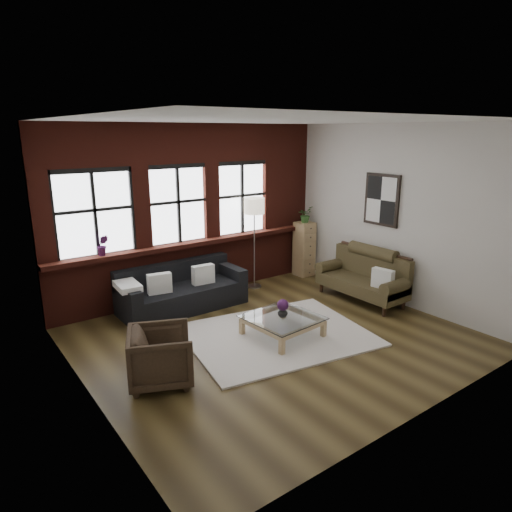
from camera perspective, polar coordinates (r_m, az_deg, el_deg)
floor at (r=7.10m, az=2.25°, el=-10.16°), size 5.50×5.50×0.00m
ceiling at (r=6.41m, az=2.56°, el=16.61°), size 5.50×5.50×0.00m
wall_back at (r=8.63m, az=-8.07°, el=5.48°), size 5.50×0.00×5.50m
wall_front at (r=4.95m, az=20.81°, el=-2.81°), size 5.50×0.00×5.50m
wall_left at (r=5.36m, az=-21.25°, el=-1.50°), size 0.00×5.00×5.00m
wall_right at (r=8.54m, az=17.03°, el=4.85°), size 0.00×5.00×5.00m
brick_backwall at (r=8.58m, az=-7.88°, el=5.42°), size 5.50×0.12×3.20m
sill_ledge at (r=8.61m, az=-7.45°, el=1.67°), size 5.50×0.30×0.08m
window_left at (r=7.88m, az=-19.55°, el=4.92°), size 1.38×0.10×1.50m
window_mid at (r=8.42m, az=-9.75°, el=6.20°), size 1.38×0.10×1.50m
window_right at (r=9.13m, az=-1.83°, el=7.11°), size 1.38×0.10×1.50m
wall_poster at (r=8.65m, az=15.45°, el=6.78°), size 0.05×0.74×0.94m
shag_rug at (r=7.16m, az=2.65°, el=-9.82°), size 3.03×2.56×0.03m
dark_sofa at (r=8.16m, az=-9.18°, el=-3.86°), size 2.21×0.89×0.80m
pillow_a at (r=7.82m, az=-11.98°, el=-3.37°), size 0.42×0.21×0.34m
pillow_b at (r=8.18m, az=-6.62°, el=-2.30°), size 0.41×0.17×0.34m
vintage_settee at (r=8.64m, az=13.05°, el=-2.47°), size 0.79×1.77×0.94m
pillow_settee at (r=8.22m, az=15.57°, el=-2.74°), size 0.20×0.40×0.34m
armchair at (r=5.92m, az=-11.82°, el=-12.16°), size 1.02×1.00×0.71m
coffee_table at (r=7.08m, az=3.33°, el=-8.85°), size 1.08×1.08×0.34m
vase at (r=6.98m, az=3.36°, el=-7.00°), size 0.19×0.19×0.16m
flowers at (r=6.94m, az=3.38°, el=-6.13°), size 0.18×0.18×0.18m
drawer_chest at (r=9.95m, az=6.02°, el=0.88°), size 0.36×0.36×1.17m
potted_plant_top at (r=9.79m, az=6.15°, el=5.18°), size 0.39×0.36×0.34m
floor_lamp at (r=9.01m, az=-0.22°, el=2.02°), size 0.40×0.40×1.96m
sill_plant at (r=7.87m, az=-18.63°, el=1.28°), size 0.23×0.21×0.35m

